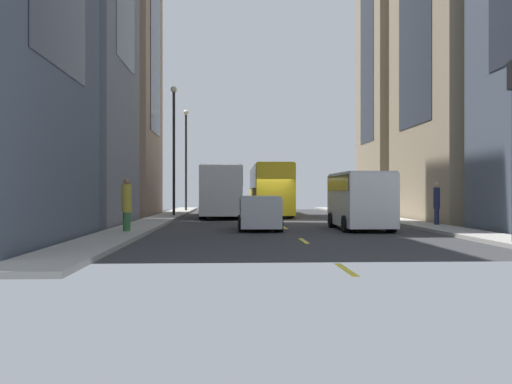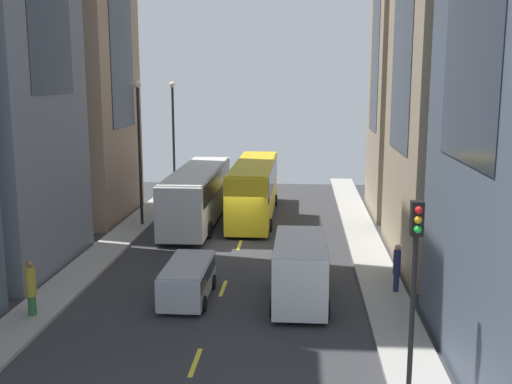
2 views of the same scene
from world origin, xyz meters
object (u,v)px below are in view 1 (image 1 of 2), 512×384
(car_orange_1, at_px, (227,201))
(pedestrian_crossing_mid, at_px, (437,202))
(car_silver_0, at_px, (259,210))
(delivery_van_white, at_px, (360,196))
(streetcar_yellow, at_px, (269,186))
(city_bus_white, at_px, (223,187))
(pedestrian_walking_far, at_px, (127,203))

(car_orange_1, height_order, pedestrian_crossing_mid, pedestrian_crossing_mid)
(car_silver_0, distance_m, car_orange_1, 23.82)
(car_orange_1, bearing_deg, delivery_van_white, -75.31)
(delivery_van_white, distance_m, car_silver_0, 4.61)
(streetcar_yellow, xyz_separation_m, pedestrian_crossing_mid, (7.03, -14.15, -0.88))
(city_bus_white, relative_size, pedestrian_walking_far, 5.94)
(car_orange_1, xyz_separation_m, pedestrian_crossing_mid, (10.23, -22.62, 0.34))
(city_bus_white, distance_m, car_orange_1, 10.26)
(car_silver_0, bearing_deg, pedestrian_walking_far, -155.34)
(car_silver_0, bearing_deg, city_bus_white, 97.83)
(streetcar_yellow, distance_m, car_silver_0, 15.42)
(city_bus_white, xyz_separation_m, pedestrian_crossing_mid, (10.42, -12.42, -0.77))
(delivery_van_white, xyz_separation_m, pedestrian_walking_far, (-10.00, -2.44, -0.26))
(streetcar_yellow, height_order, car_orange_1, streetcar_yellow)
(streetcar_yellow, bearing_deg, car_orange_1, 110.73)
(city_bus_white, height_order, pedestrian_walking_far, city_bus_white)
(car_orange_1, bearing_deg, car_silver_0, -85.96)
(streetcar_yellow, distance_m, delivery_van_white, 15.67)
(car_orange_1, bearing_deg, pedestrian_crossing_mid, -65.66)
(streetcar_yellow, xyz_separation_m, delivery_van_white, (3.04, -15.36, -0.61))
(car_silver_0, height_order, pedestrian_walking_far, pedestrian_walking_far)
(city_bus_white, bearing_deg, delivery_van_white, -64.74)
(pedestrian_walking_far, height_order, pedestrian_crossing_mid, pedestrian_walking_far)
(city_bus_white, relative_size, delivery_van_white, 2.42)
(car_silver_0, distance_m, pedestrian_walking_far, 5.99)
(delivery_van_white, relative_size, car_orange_1, 1.16)
(car_silver_0, bearing_deg, car_orange_1, 94.04)
(car_orange_1, height_order, pedestrian_walking_far, pedestrian_walking_far)
(delivery_van_white, bearing_deg, car_silver_0, 179.26)
(city_bus_white, bearing_deg, pedestrian_walking_far, -102.54)
(pedestrian_crossing_mid, bearing_deg, streetcar_yellow, -165.46)
(city_bus_white, height_order, delivery_van_white, city_bus_white)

